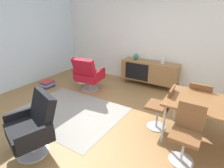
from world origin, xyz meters
TOP-DOWN VIEW (x-y plane):
  - ground_plane at (0.00, 0.00)m, footprint 8.32×8.32m
  - wall_back at (0.00, 2.60)m, footprint 6.80×0.12m
  - wall_window_left at (-3.20, 0.00)m, footprint 0.12×5.60m
  - sideboard at (-0.05, 2.30)m, footprint 1.60×0.45m
  - vase_cobalt at (-0.48, 2.30)m, footprint 0.15×0.15m
  - vase_sculptural_dark at (0.30, 2.30)m, footprint 0.11×0.11m
  - dining_table at (1.80, 0.45)m, footprint 1.60×0.90m
  - dining_chair_near_window at (0.91, 0.46)m, footprint 0.44×0.42m
  - dining_chair_front_left at (1.45, -0.11)m, footprint 0.40×0.43m
  - dining_chair_back_left at (1.44, 1.01)m, footprint 0.41×0.43m
  - lounge_chair_red at (-1.33, 1.11)m, footprint 0.78×0.72m
  - armchair_black_shell at (-0.53, -1.16)m, footprint 0.84×0.81m
  - side_table_round at (-1.84, 1.47)m, footprint 0.44×0.44m
  - fruit_bowl at (-1.84, 1.47)m, footprint 0.20×0.20m
  - magazine_stack at (-2.47, 0.65)m, footprint 0.32×0.38m
  - area_rug at (-0.94, -0.02)m, footprint 2.20×1.70m

SIDE VIEW (x-z plane):
  - ground_plane at x=0.00m, z-range 0.00..0.00m
  - area_rug at x=-0.94m, z-range 0.00..0.01m
  - magazine_stack at x=-2.47m, z-range 0.00..0.17m
  - side_table_round at x=-1.84m, z-range 0.06..0.58m
  - sideboard at x=-0.05m, z-range 0.08..0.80m
  - lounge_chair_red at x=-1.33m, z-range -0.01..0.94m
  - armchair_black_shell at x=-0.53m, z-range -0.01..0.94m
  - dining_chair_near_window at x=0.91m, z-range 0.04..0.90m
  - dining_chair_front_left at x=1.45m, z-range 0.04..0.90m
  - dining_chair_back_left at x=1.44m, z-range 0.04..0.90m
  - fruit_bowl at x=-1.84m, z-range 0.50..0.61m
  - dining_table at x=1.80m, z-range 0.33..1.07m
  - vase_cobalt at x=-0.48m, z-range 0.72..0.90m
  - vase_sculptural_dark at x=0.30m, z-range 0.68..0.95m
  - wall_back at x=0.00m, z-range 0.00..2.80m
  - wall_window_left at x=-3.20m, z-range 0.00..2.80m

